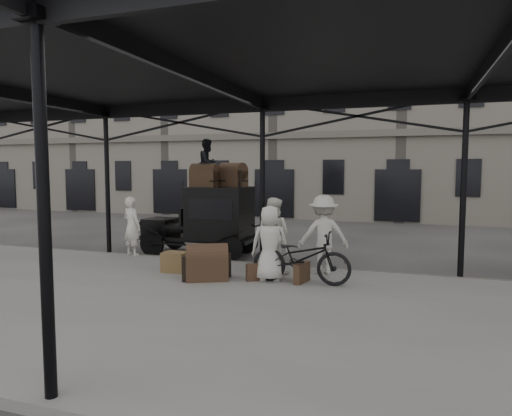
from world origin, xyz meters
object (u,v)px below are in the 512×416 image
at_px(steamer_trunk_platform, 207,265).
at_px(taxi, 211,218).
at_px(bicycle, 301,257).
at_px(steamer_trunk_roof_near, 204,177).
at_px(porter_left, 132,226).
at_px(porter_official, 272,235).

bearing_deg(steamer_trunk_platform, taxi, 86.97).
distance_m(bicycle, steamer_trunk_roof_near, 4.93).
distance_m(porter_left, porter_official, 4.36).
relative_size(taxi, porter_official, 2.25).
height_order(taxi, steamer_trunk_platform, taxi).
bearing_deg(bicycle, porter_official, 34.68).
height_order(porter_official, bicycle, porter_official).
relative_size(porter_left, steamer_trunk_platform, 1.83).
bearing_deg(bicycle, porter_left, 72.47).
relative_size(porter_official, steamer_trunk_platform, 1.68).
xyz_separation_m(porter_official, steamer_trunk_platform, (-0.98, -2.02, -0.46)).
bearing_deg(porter_left, porter_official, -163.19).
bearing_deg(taxi, porter_left, -144.14).
relative_size(porter_official, steamer_trunk_roof_near, 2.00).
distance_m(taxi, porter_left, 2.39).
height_order(porter_official, steamer_trunk_platform, porter_official).
distance_m(taxi, bicycle, 4.73).
relative_size(taxi, steamer_trunk_roof_near, 4.50).
distance_m(porter_left, bicycle, 5.78).
height_order(porter_left, bicycle, porter_left).
relative_size(porter_left, steamer_trunk_roof_near, 2.18).
bearing_deg(steamer_trunk_platform, porter_official, 38.06).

